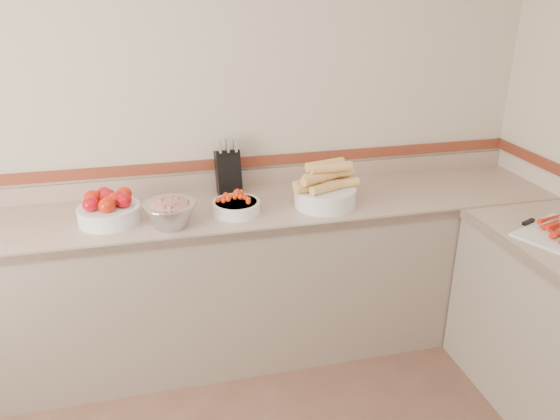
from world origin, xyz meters
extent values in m
plane|color=beige|center=(0.00, 2.00, 1.30)|extent=(4.00, 0.00, 4.00)
cube|color=tan|center=(0.00, 1.68, 0.88)|extent=(4.00, 0.65, 0.04)
cube|color=gray|center=(0.00, 1.68, 0.43)|extent=(4.00, 0.63, 0.86)
cube|color=#89715C|center=(0.00, 1.36, 0.88)|extent=(4.00, 0.02, 0.04)
cube|color=tan|center=(0.00, 1.99, 0.95)|extent=(4.00, 0.02, 0.10)
cube|color=brown|center=(0.00, 1.99, 1.05)|extent=(4.00, 0.02, 0.06)
cube|color=black|center=(0.18, 1.90, 1.03)|extent=(0.14, 0.17, 0.27)
cylinder|color=silver|center=(0.14, 1.87, 1.18)|extent=(0.02, 0.03, 0.07)
cylinder|color=silver|center=(0.18, 1.87, 1.18)|extent=(0.02, 0.03, 0.07)
cylinder|color=silver|center=(0.22, 1.87, 1.18)|extent=(0.02, 0.03, 0.07)
cylinder|color=silver|center=(0.14, 1.90, 1.18)|extent=(0.02, 0.03, 0.07)
cylinder|color=silver|center=(0.18, 1.90, 1.18)|extent=(0.02, 0.03, 0.07)
cylinder|color=silver|center=(0.22, 1.90, 1.18)|extent=(0.02, 0.03, 0.07)
cylinder|color=silver|center=(0.14, 1.93, 1.18)|extent=(0.02, 0.03, 0.07)
cylinder|color=silver|center=(0.18, 1.93, 1.18)|extent=(0.02, 0.03, 0.07)
cylinder|color=silver|center=(0.22, 1.93, 1.18)|extent=(0.02, 0.03, 0.07)
cylinder|color=white|center=(-0.47, 1.64, 0.94)|extent=(0.31, 0.31, 0.08)
torus|color=white|center=(-0.47, 1.64, 0.98)|extent=(0.32, 0.32, 0.01)
cylinder|color=white|center=(-0.47, 1.64, 0.98)|extent=(0.28, 0.28, 0.01)
ellipsoid|color=red|center=(-0.55, 1.60, 1.02)|extent=(0.08, 0.08, 0.07)
ellipsoid|color=red|center=(-0.47, 1.56, 1.02)|extent=(0.08, 0.08, 0.07)
ellipsoid|color=red|center=(-0.39, 1.61, 1.02)|extent=(0.08, 0.08, 0.07)
ellipsoid|color=red|center=(-0.55, 1.70, 1.02)|extent=(0.08, 0.08, 0.07)
ellipsoid|color=red|center=(-0.47, 1.66, 1.02)|extent=(0.08, 0.08, 0.07)
ellipsoid|color=red|center=(-0.39, 1.71, 1.02)|extent=(0.08, 0.08, 0.07)
ellipsoid|color=red|center=(-0.49, 1.73, 1.02)|extent=(0.08, 0.08, 0.07)
ellipsoid|color=red|center=(-0.44, 1.64, 1.02)|extent=(0.08, 0.08, 0.07)
ellipsoid|color=red|center=(-0.47, 1.70, 1.02)|extent=(0.08, 0.08, 0.07)
cylinder|color=white|center=(0.17, 1.60, 0.93)|extent=(0.25, 0.25, 0.07)
torus|color=white|center=(0.17, 1.60, 0.96)|extent=(0.25, 0.25, 0.01)
cylinder|color=white|center=(0.17, 1.60, 0.96)|extent=(0.22, 0.22, 0.01)
sphere|color=red|center=(0.19, 1.66, 1.00)|extent=(0.03, 0.03, 0.03)
sphere|color=red|center=(0.18, 1.59, 1.02)|extent=(0.03, 0.03, 0.03)
sphere|color=red|center=(0.17, 1.52, 0.99)|extent=(0.03, 0.03, 0.03)
sphere|color=red|center=(0.17, 1.60, 1.02)|extent=(0.03, 0.03, 0.03)
sphere|color=red|center=(0.21, 1.56, 1.00)|extent=(0.03, 0.03, 0.03)
sphere|color=red|center=(0.13, 1.58, 1.00)|extent=(0.03, 0.03, 0.03)
sphere|color=red|center=(0.19, 1.59, 1.01)|extent=(0.03, 0.03, 0.03)
sphere|color=red|center=(0.17, 1.61, 1.01)|extent=(0.03, 0.03, 0.03)
sphere|color=red|center=(0.20, 1.60, 1.01)|extent=(0.03, 0.03, 0.03)
sphere|color=red|center=(0.21, 1.61, 1.01)|extent=(0.03, 0.03, 0.03)
sphere|color=red|center=(0.11, 1.60, 0.99)|extent=(0.03, 0.03, 0.03)
sphere|color=red|center=(0.17, 1.59, 1.02)|extent=(0.03, 0.03, 0.03)
sphere|color=red|center=(0.13, 1.56, 1.00)|extent=(0.03, 0.03, 0.03)
sphere|color=red|center=(0.20, 1.55, 1.00)|extent=(0.03, 0.03, 0.03)
sphere|color=red|center=(0.18, 1.66, 0.99)|extent=(0.03, 0.03, 0.03)
sphere|color=red|center=(0.15, 1.59, 1.02)|extent=(0.03, 0.03, 0.03)
sphere|color=red|center=(0.19, 1.57, 1.01)|extent=(0.03, 0.03, 0.03)
sphere|color=red|center=(0.24, 1.60, 0.99)|extent=(0.03, 0.03, 0.03)
sphere|color=red|center=(0.25, 1.63, 0.99)|extent=(0.03, 0.03, 0.03)
sphere|color=red|center=(0.22, 1.63, 1.00)|extent=(0.03, 0.03, 0.03)
sphere|color=red|center=(0.17, 1.56, 1.01)|extent=(0.03, 0.03, 0.03)
sphere|color=red|center=(0.16, 1.61, 1.01)|extent=(0.03, 0.03, 0.03)
sphere|color=red|center=(0.14, 1.63, 1.00)|extent=(0.03, 0.03, 0.03)
sphere|color=red|center=(0.17, 1.60, 1.01)|extent=(0.03, 0.03, 0.03)
sphere|color=red|center=(0.08, 1.59, 0.98)|extent=(0.03, 0.03, 0.03)
sphere|color=red|center=(0.21, 1.56, 1.00)|extent=(0.03, 0.03, 0.03)
sphere|color=red|center=(0.15, 1.61, 1.01)|extent=(0.03, 0.03, 0.03)
sphere|color=red|center=(0.17, 1.59, 1.01)|extent=(0.03, 0.03, 0.03)
sphere|color=red|center=(0.23, 1.55, 0.99)|extent=(0.03, 0.03, 0.03)
sphere|color=red|center=(0.23, 1.54, 0.99)|extent=(0.03, 0.03, 0.03)
cylinder|color=white|center=(0.66, 1.59, 0.95)|extent=(0.34, 0.34, 0.10)
torus|color=white|center=(0.66, 1.59, 0.99)|extent=(0.34, 0.34, 0.01)
cylinder|color=#EDB763|center=(0.59, 1.56, 1.02)|extent=(0.23, 0.11, 0.05)
cylinder|color=#EDB763|center=(0.66, 1.54, 1.02)|extent=(0.23, 0.13, 0.05)
cylinder|color=#EDB763|center=(0.73, 1.57, 1.02)|extent=(0.23, 0.07, 0.05)
cylinder|color=#EDB763|center=(0.60, 1.63, 1.02)|extent=(0.23, 0.12, 0.05)
cylinder|color=#EDB763|center=(0.70, 1.64, 1.02)|extent=(0.22, 0.06, 0.05)
cylinder|color=#EDB763|center=(0.64, 1.59, 1.07)|extent=(0.23, 0.12, 0.05)
cylinder|color=#EDB763|center=(0.71, 1.60, 1.07)|extent=(0.23, 0.08, 0.05)
cylinder|color=#EDB763|center=(0.67, 1.62, 1.12)|extent=(0.23, 0.10, 0.05)
cylinder|color=#EDB763|center=(0.62, 1.55, 1.07)|extent=(0.23, 0.14, 0.05)
cylinder|color=#EDB763|center=(0.68, 1.56, 1.12)|extent=(0.23, 0.06, 0.05)
cylinder|color=#B2B2BA|center=(-0.17, 1.51, 0.96)|extent=(0.27, 0.27, 0.12)
torus|color=#B2B2BA|center=(-0.17, 1.51, 1.02)|extent=(0.27, 0.27, 0.01)
ellipsoid|color=#B8155A|center=(-0.17, 1.51, 1.01)|extent=(0.22, 0.22, 0.07)
cube|color=#B8155A|center=(-0.20, 1.54, 1.03)|extent=(0.02, 0.02, 0.02)
cube|color=#A7BE5C|center=(-0.13, 1.49, 1.03)|extent=(0.02, 0.02, 0.02)
cube|color=#B8155A|center=(-0.21, 1.53, 1.04)|extent=(0.02, 0.02, 0.02)
cube|color=#A7BE5C|center=(-0.09, 1.50, 1.03)|extent=(0.03, 0.03, 0.02)
cube|color=#B8155A|center=(-0.20, 1.43, 1.04)|extent=(0.02, 0.02, 0.02)
cube|color=#A7BE5C|center=(-0.16, 1.52, 1.03)|extent=(0.02, 0.02, 0.02)
cube|color=#B8155A|center=(-0.18, 1.42, 1.04)|extent=(0.02, 0.02, 0.02)
cube|color=#A7BE5C|center=(-0.16, 1.56, 1.04)|extent=(0.03, 0.03, 0.02)
cube|color=#B8155A|center=(-0.14, 1.51, 1.04)|extent=(0.02, 0.02, 0.02)
cube|color=#A7BE5C|center=(-0.17, 1.51, 1.04)|extent=(0.02, 0.02, 0.02)
cube|color=#B8155A|center=(-0.16, 1.50, 1.03)|extent=(0.02, 0.02, 0.02)
cube|color=#A7BE5C|center=(-0.22, 1.50, 1.04)|extent=(0.02, 0.02, 0.02)
cube|color=#B8155A|center=(-0.15, 1.46, 1.04)|extent=(0.02, 0.02, 0.02)
cube|color=#A7BE5C|center=(-0.17, 1.47, 1.03)|extent=(0.02, 0.02, 0.02)
cone|color=red|center=(1.66, 0.98, 0.95)|extent=(0.16, 0.09, 0.03)
cone|color=red|center=(1.66, 1.01, 0.93)|extent=(0.16, 0.09, 0.03)
cone|color=red|center=(1.66, 1.03, 0.93)|extent=(0.16, 0.09, 0.03)
cone|color=red|center=(1.66, 1.05, 0.95)|extent=(0.16, 0.09, 0.03)
cube|color=silver|center=(1.69, 1.09, 0.92)|extent=(0.17, 0.10, 0.00)
cube|color=black|center=(1.57, 1.09, 0.92)|extent=(0.09, 0.05, 0.02)
camera|label=1|loc=(-0.23, -1.04, 2.04)|focal=35.00mm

